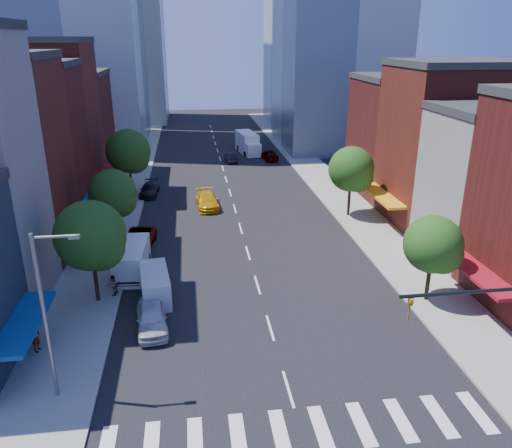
{
  "coord_description": "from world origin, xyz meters",
  "views": [
    {
      "loc": [
        -4.63,
        -21.31,
        17.56
      ],
      "look_at": [
        -0.14,
        11.8,
        5.0
      ],
      "focal_mm": 35.0,
      "sensor_mm": 36.0,
      "label": 1
    }
  ],
  "objects_px": {
    "taxi": "(207,200)",
    "traffic_car_far": "(269,155)",
    "box_truck": "(248,144)",
    "parked_car_second": "(132,265)",
    "parked_car_third": "(138,240)",
    "pedestrian_far": "(113,285)",
    "parked_car_front": "(152,318)",
    "cargo_van_far": "(132,260)",
    "cargo_van_near": "(155,286)",
    "traffic_car_oncoming": "(231,157)",
    "pedestrian_near": "(36,337)",
    "parked_car_rear": "(149,189)"
  },
  "relations": [
    {
      "from": "traffic_car_oncoming",
      "to": "pedestrian_near",
      "type": "height_order",
      "value": "pedestrian_near"
    },
    {
      "from": "parked_car_second",
      "to": "parked_car_third",
      "type": "bearing_deg",
      "value": 92.67
    },
    {
      "from": "parked_car_front",
      "to": "cargo_van_far",
      "type": "height_order",
      "value": "cargo_van_far"
    },
    {
      "from": "parked_car_second",
      "to": "parked_car_rear",
      "type": "bearing_deg",
      "value": 92.51
    },
    {
      "from": "parked_car_front",
      "to": "parked_car_rear",
      "type": "bearing_deg",
      "value": 87.79
    },
    {
      "from": "parked_car_second",
      "to": "cargo_van_near",
      "type": "xyz_separation_m",
      "value": [
        2.0,
        -4.08,
        0.18
      ]
    },
    {
      "from": "parked_car_second",
      "to": "traffic_car_far",
      "type": "relative_size",
      "value": 1.09
    },
    {
      "from": "parked_car_rear",
      "to": "traffic_car_oncoming",
      "type": "xyz_separation_m",
      "value": [
        11.0,
        15.5,
        -0.0
      ]
    },
    {
      "from": "parked_car_rear",
      "to": "cargo_van_near",
      "type": "distance_m",
      "value": 25.45
    },
    {
      "from": "cargo_van_far",
      "to": "traffic_car_oncoming",
      "type": "xyz_separation_m",
      "value": [
        11.01,
        36.63,
        -0.47
      ]
    },
    {
      "from": "traffic_car_oncoming",
      "to": "traffic_car_far",
      "type": "distance_m",
      "value": 5.91
    },
    {
      "from": "parked_car_third",
      "to": "traffic_car_oncoming",
      "type": "distance_m",
      "value": 33.18
    },
    {
      "from": "traffic_car_oncoming",
      "to": "traffic_car_far",
      "type": "bearing_deg",
      "value": -179.54
    },
    {
      "from": "parked_car_front",
      "to": "parked_car_second",
      "type": "distance_m",
      "value": 8.33
    },
    {
      "from": "traffic_car_oncoming",
      "to": "traffic_car_far",
      "type": "relative_size",
      "value": 0.92
    },
    {
      "from": "parked_car_second",
      "to": "pedestrian_near",
      "type": "bearing_deg",
      "value": -112.5
    },
    {
      "from": "parked_car_third",
      "to": "parked_car_rear",
      "type": "xyz_separation_m",
      "value": [
        0.0,
        15.79,
        -0.05
      ]
    },
    {
      "from": "parked_car_rear",
      "to": "traffic_car_oncoming",
      "type": "bearing_deg",
      "value": 59.06
    },
    {
      "from": "parked_car_front",
      "to": "parked_car_third",
      "type": "relative_size",
      "value": 0.87
    },
    {
      "from": "cargo_van_near",
      "to": "taxi",
      "type": "bearing_deg",
      "value": 70.14
    },
    {
      "from": "box_truck",
      "to": "pedestrian_near",
      "type": "relative_size",
      "value": 4.49
    },
    {
      "from": "traffic_car_oncoming",
      "to": "pedestrian_far",
      "type": "height_order",
      "value": "pedestrian_far"
    },
    {
      "from": "pedestrian_near",
      "to": "pedestrian_far",
      "type": "height_order",
      "value": "pedestrian_near"
    },
    {
      "from": "traffic_car_oncoming",
      "to": "parked_car_second",
      "type": "bearing_deg",
      "value": 69.62
    },
    {
      "from": "pedestrian_near",
      "to": "parked_car_third",
      "type": "bearing_deg",
      "value": -9.75
    },
    {
      "from": "box_truck",
      "to": "pedestrian_far",
      "type": "xyz_separation_m",
      "value": [
        -15.26,
        -45.91,
        -0.61
      ]
    },
    {
      "from": "cargo_van_near",
      "to": "box_truck",
      "type": "bearing_deg",
      "value": 68.21
    },
    {
      "from": "taxi",
      "to": "traffic_car_far",
      "type": "relative_size",
      "value": 1.2
    },
    {
      "from": "parked_car_rear",
      "to": "box_truck",
      "type": "bearing_deg",
      "value": 60.48
    },
    {
      "from": "parked_car_front",
      "to": "parked_car_rear",
      "type": "xyz_separation_m",
      "value": [
        -2.0,
        29.38,
        -0.1
      ]
    },
    {
      "from": "parked_car_third",
      "to": "cargo_van_far",
      "type": "height_order",
      "value": "cargo_van_far"
    },
    {
      "from": "taxi",
      "to": "traffic_car_far",
      "type": "height_order",
      "value": "taxi"
    },
    {
      "from": "traffic_car_oncoming",
      "to": "box_truck",
      "type": "relative_size",
      "value": 0.52
    },
    {
      "from": "parked_car_front",
      "to": "pedestrian_near",
      "type": "distance_m",
      "value": 6.79
    },
    {
      "from": "parked_car_second",
      "to": "cargo_van_far",
      "type": "bearing_deg",
      "value": 102.85
    },
    {
      "from": "pedestrian_near",
      "to": "pedestrian_far",
      "type": "xyz_separation_m",
      "value": [
        3.56,
        6.4,
        -0.15
      ]
    },
    {
      "from": "parked_car_second",
      "to": "parked_car_third",
      "type": "height_order",
      "value": "parked_car_second"
    },
    {
      "from": "parked_car_third",
      "to": "pedestrian_near",
      "type": "bearing_deg",
      "value": -98.97
    },
    {
      "from": "parked_car_third",
      "to": "pedestrian_near",
      "type": "distance_m",
      "value": 15.99
    },
    {
      "from": "cargo_van_near",
      "to": "cargo_van_far",
      "type": "distance_m",
      "value": 4.7
    },
    {
      "from": "parked_car_second",
      "to": "pedestrian_near",
      "type": "relative_size",
      "value": 2.73
    },
    {
      "from": "parked_car_second",
      "to": "cargo_van_near",
      "type": "distance_m",
      "value": 4.55
    },
    {
      "from": "parked_car_third",
      "to": "traffic_car_far",
      "type": "height_order",
      "value": "traffic_car_far"
    },
    {
      "from": "box_truck",
      "to": "parked_car_rear",
      "type": "bearing_deg",
      "value": -131.72
    },
    {
      "from": "parked_car_front",
      "to": "traffic_car_far",
      "type": "distance_m",
      "value": 47.7
    },
    {
      "from": "traffic_car_far",
      "to": "box_truck",
      "type": "distance_m",
      "value": 5.92
    },
    {
      "from": "parked_car_front",
      "to": "parked_car_third",
      "type": "distance_m",
      "value": 13.73
    },
    {
      "from": "parked_car_third",
      "to": "pedestrian_far",
      "type": "xyz_separation_m",
      "value": [
        -1.0,
        -8.92,
        0.16
      ]
    },
    {
      "from": "parked_car_rear",
      "to": "box_truck",
      "type": "distance_m",
      "value": 25.55
    },
    {
      "from": "parked_car_rear",
      "to": "cargo_van_near",
      "type": "bearing_deg",
      "value": -81.04
    }
  ]
}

